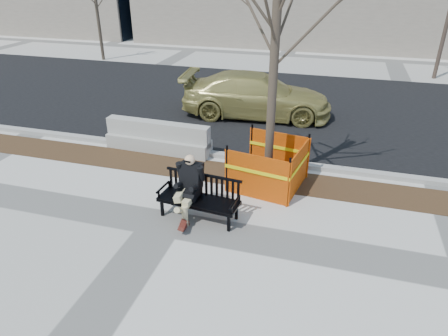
# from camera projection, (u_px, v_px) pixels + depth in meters

# --- Properties ---
(ground) EXTENTS (120.00, 120.00, 0.00)m
(ground) POSITION_uv_depth(u_px,v_px,m) (163.00, 223.00, 8.72)
(ground) COLOR beige
(ground) RESTS_ON ground
(mulch_strip) EXTENTS (40.00, 1.20, 0.02)m
(mulch_strip) POSITION_uv_depth(u_px,v_px,m) (202.00, 170.00, 10.94)
(mulch_strip) COLOR #47301C
(mulch_strip) RESTS_ON ground
(asphalt_street) EXTENTS (60.00, 10.40, 0.01)m
(asphalt_street) POSITION_uv_depth(u_px,v_px,m) (251.00, 102.00, 16.24)
(asphalt_street) COLOR black
(asphalt_street) RESTS_ON ground
(curb) EXTENTS (60.00, 0.25, 0.12)m
(curb) POSITION_uv_depth(u_px,v_px,m) (212.00, 154.00, 11.72)
(curb) COLOR #9E9B93
(curb) RESTS_ON ground
(bench) EXTENTS (1.88, 0.83, 0.97)m
(bench) POSITION_uv_depth(u_px,v_px,m) (199.00, 217.00, 8.92)
(bench) COLOR black
(bench) RESTS_ON ground
(seated_man) EXTENTS (0.71, 1.08, 1.44)m
(seated_man) POSITION_uv_depth(u_px,v_px,m) (190.00, 214.00, 9.04)
(seated_man) COLOR black
(seated_man) RESTS_ON ground
(tree_fence) EXTENTS (2.87, 2.87, 6.20)m
(tree_fence) POSITION_uv_depth(u_px,v_px,m) (267.00, 184.00, 10.24)
(tree_fence) COLOR #F24D07
(tree_fence) RESTS_ON ground
(sedan) EXTENTS (5.56, 2.72, 1.56)m
(sedan) POSITION_uv_depth(u_px,v_px,m) (256.00, 115.00, 14.85)
(sedan) COLOR #9D924B
(sedan) RESTS_ON ground
(jersey_barrier_left) EXTENTS (3.24, 0.75, 0.92)m
(jersey_barrier_left) POSITION_uv_depth(u_px,v_px,m) (159.00, 150.00, 12.09)
(jersey_barrier_left) COLOR #A3A198
(jersey_barrier_left) RESTS_ON ground
(far_tree_left) EXTENTS (2.12, 2.12, 5.41)m
(far_tree_left) POSITION_uv_depth(u_px,v_px,m) (104.00, 60.00, 23.46)
(far_tree_left) COLOR #493D2F
(far_tree_left) RESTS_ON ground
(far_tree_right) EXTENTS (2.35, 2.35, 5.68)m
(far_tree_right) POSITION_uv_depth(u_px,v_px,m) (434.00, 78.00, 19.65)
(far_tree_right) COLOR #47372D
(far_tree_right) RESTS_ON ground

